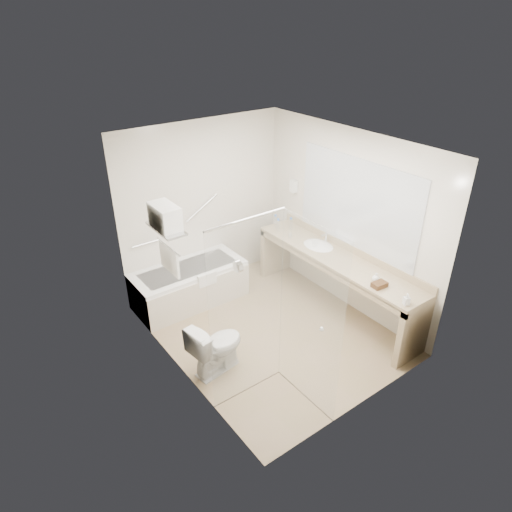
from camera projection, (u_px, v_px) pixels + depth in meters
floor at (269, 330)px, 6.10m from camera, size 3.20×3.20×0.00m
ceiling at (273, 145)px, 4.90m from camera, size 2.60×3.20×0.10m
wall_back at (203, 206)px, 6.63m from camera, size 2.60×0.10×2.50m
wall_front at (373, 310)px, 4.37m from camera, size 2.60×0.10×2.50m
wall_left at (174, 281)px, 4.82m from camera, size 0.10×3.20×2.50m
wall_right at (346, 221)px, 6.18m from camera, size 0.10×3.20×2.50m
bathtub at (190, 285)px, 6.58m from camera, size 1.60×0.73×0.59m
grab_bar_short at (146, 243)px, 6.25m from camera, size 0.40×0.03×0.03m
grab_bar_long at (201, 208)px, 6.57m from camera, size 0.53×0.03×0.33m
shower_enclosure at (278, 315)px, 4.61m from camera, size 0.96×0.91×2.11m
towel_shelf at (166, 224)px, 4.90m from camera, size 0.24×0.55×0.81m
vanity_counter at (336, 270)px, 6.22m from camera, size 0.55×2.70×0.95m
sink at (318, 247)px, 6.43m from camera, size 0.40×0.52×0.14m
faucet at (326, 238)px, 6.45m from camera, size 0.03×0.03×0.14m
mirror at (356, 204)px, 5.92m from camera, size 0.02×2.00×1.20m
hairdryer_unit at (294, 186)px, 6.79m from camera, size 0.08×0.10×0.18m
toilet at (216, 347)px, 5.30m from camera, size 0.73×0.48×0.67m
amenity_basket at (379, 285)px, 5.45m from camera, size 0.19×0.13×0.06m
soap_bottle_a at (406, 302)px, 5.13m from camera, size 0.12×0.16×0.07m
soap_bottle_b at (376, 278)px, 5.56m from camera, size 0.13×0.14×0.09m
water_bottle_left at (291, 224)px, 6.82m from camera, size 0.06×0.06×0.20m
water_bottle_mid at (275, 221)px, 6.92m from camera, size 0.06×0.06×0.20m
water_bottle_right at (278, 226)px, 6.76m from camera, size 0.06×0.06×0.21m
drinking_glass_near at (315, 245)px, 6.33m from camera, size 0.10×0.10×0.10m
drinking_glass_far at (290, 236)px, 6.60m from camera, size 0.06×0.06×0.08m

